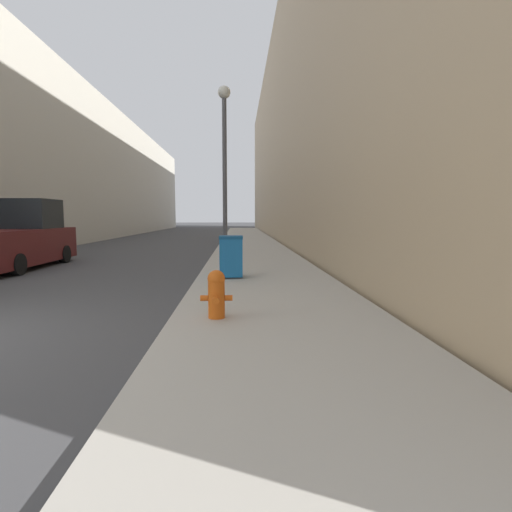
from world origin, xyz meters
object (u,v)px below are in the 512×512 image
Objects in this scene: fire_hydrant at (216,293)px; pickup_truck at (16,240)px; lamppost at (225,156)px; trash_bin at (231,256)px.

fire_hydrant is 10.14m from pickup_truck.
lamppost reaches higher than pickup_truck.
fire_hydrant is 0.15× the size of pickup_truck.
lamppost is 1.24× the size of pickup_truck.
fire_hydrant is 0.12× the size of lamppost.
fire_hydrant is at bearing -92.22° from trash_bin.
lamppost is at bearing 90.92° from fire_hydrant.
fire_hydrant is at bearing -46.42° from pickup_truck.
trash_bin is 5.68m from lamppost.
lamppost is (-0.30, 4.68, 3.20)m from trash_bin.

